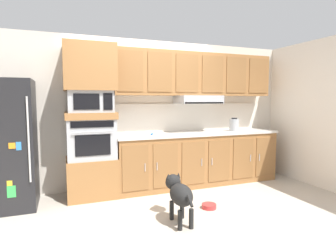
# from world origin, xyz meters

# --- Properties ---
(ground_plane) EXTENTS (9.60, 9.60, 0.00)m
(ground_plane) POSITION_xyz_m (0.00, 0.00, 0.00)
(ground_plane) COLOR #B2A899
(back_kitchen_wall) EXTENTS (6.20, 0.12, 2.50)m
(back_kitchen_wall) POSITION_xyz_m (0.00, 1.11, 1.25)
(back_kitchen_wall) COLOR beige
(back_kitchen_wall) RESTS_ON ground
(side_panel_right) EXTENTS (0.12, 7.10, 2.50)m
(side_panel_right) POSITION_xyz_m (2.80, 0.00, 1.25)
(side_panel_right) COLOR silver
(side_panel_right) RESTS_ON ground
(refrigerator) EXTENTS (0.76, 0.73, 1.76)m
(refrigerator) POSITION_xyz_m (-2.04, 0.68, 0.88)
(refrigerator) COLOR black
(refrigerator) RESTS_ON ground
(oven_base_cabinet) EXTENTS (0.74, 0.62, 0.60)m
(oven_base_cabinet) POSITION_xyz_m (-0.91, 0.75, 0.30)
(oven_base_cabinet) COLOR #996638
(oven_base_cabinet) RESTS_ON ground
(built_in_oven) EXTENTS (0.70, 0.62, 0.60)m
(built_in_oven) POSITION_xyz_m (-0.91, 0.75, 0.90)
(built_in_oven) COLOR #A8AAAF
(built_in_oven) RESTS_ON oven_base_cabinet
(appliance_mid_shelf) EXTENTS (0.74, 0.62, 0.10)m
(appliance_mid_shelf) POSITION_xyz_m (-0.91, 0.75, 1.25)
(appliance_mid_shelf) COLOR #996638
(appliance_mid_shelf) RESTS_ON built_in_oven
(microwave) EXTENTS (0.64, 0.54, 0.32)m
(microwave) POSITION_xyz_m (-0.90, 0.75, 1.46)
(microwave) COLOR #A8AAAF
(microwave) RESTS_ON appliance_mid_shelf
(appliance_upper_cabinet) EXTENTS (0.74, 0.62, 0.68)m
(appliance_upper_cabinet) POSITION_xyz_m (-0.91, 0.75, 1.96)
(appliance_upper_cabinet) COLOR #996638
(appliance_upper_cabinet) RESTS_ON microwave
(lower_cabinet_run) EXTENTS (2.91, 0.63, 0.88)m
(lower_cabinet_run) POSITION_xyz_m (0.92, 0.75, 0.44)
(lower_cabinet_run) COLOR #996638
(lower_cabinet_run) RESTS_ON ground
(countertop_slab) EXTENTS (2.95, 0.64, 0.04)m
(countertop_slab) POSITION_xyz_m (0.92, 0.75, 0.90)
(countertop_slab) COLOR beige
(countertop_slab) RESTS_ON lower_cabinet_run
(backsplash_panel) EXTENTS (2.95, 0.02, 0.50)m
(backsplash_panel) POSITION_xyz_m (0.92, 1.04, 1.17)
(backsplash_panel) COLOR silver
(backsplash_panel) RESTS_ON countertop_slab
(upper_cabinet_with_hood) EXTENTS (2.91, 0.48, 0.88)m
(upper_cabinet_with_hood) POSITION_xyz_m (0.92, 0.87, 1.90)
(upper_cabinet_with_hood) COLOR #996638
(upper_cabinet_with_hood) RESTS_ON backsplash_panel
(screwdriver) EXTENTS (0.17, 0.16, 0.03)m
(screwdriver) POSITION_xyz_m (0.05, 0.68, 0.93)
(screwdriver) COLOR blue
(screwdriver) RESTS_ON countertop_slab
(electric_kettle) EXTENTS (0.17, 0.17, 0.24)m
(electric_kettle) POSITION_xyz_m (1.62, 0.70, 1.03)
(electric_kettle) COLOR #A8AAAF
(electric_kettle) RESTS_ON countertop_slab
(dog) EXTENTS (0.28, 0.81, 0.55)m
(dog) POSITION_xyz_m (-0.00, -0.56, 0.36)
(dog) COLOR black
(dog) RESTS_ON ground
(dog_food_bowl) EXTENTS (0.20, 0.20, 0.06)m
(dog_food_bowl) POSITION_xyz_m (0.54, -0.33, 0.03)
(dog_food_bowl) COLOR red
(dog_food_bowl) RESTS_ON ground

